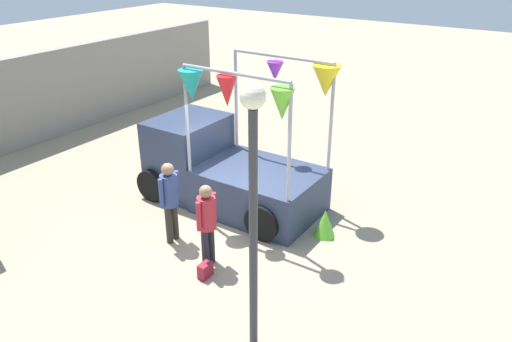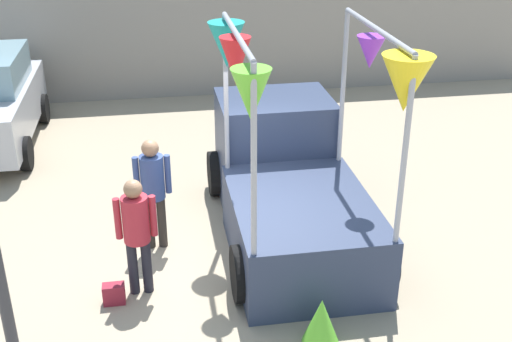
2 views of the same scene
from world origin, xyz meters
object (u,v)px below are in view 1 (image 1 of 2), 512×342
at_px(person_customer, 207,218).
at_px(person_vendor, 170,195).
at_px(street_lamp, 253,189).
at_px(folded_kite_bundle_lime, 325,223).
at_px(vendor_truck, 222,164).
at_px(handbag, 205,270).

distance_m(person_customer, person_vendor, 1.13).
relative_size(street_lamp, folded_kite_bundle_lime, 6.67).
xyz_separation_m(person_customer, street_lamp, (-1.22, -1.83, 1.62)).
height_order(vendor_truck, person_vendor, vendor_truck).
height_order(handbag, folded_kite_bundle_lime, folded_kite_bundle_lime).
xyz_separation_m(handbag, street_lamp, (-0.87, -1.63, 2.47)).
distance_m(street_lamp, folded_kite_bundle_lime, 4.05).
relative_size(vendor_truck, handbag, 14.85).
bearing_deg(street_lamp, vendor_truck, 42.54).
bearing_deg(vendor_truck, person_vendor, -173.53).
xyz_separation_m(person_customer, folded_kite_bundle_lime, (2.08, -1.37, -0.69)).
xyz_separation_m(vendor_truck, street_lamp, (-3.45, -3.16, 1.72)).
height_order(person_vendor, folded_kite_bundle_lime, person_vendor).
bearing_deg(folded_kite_bundle_lime, vendor_truck, 86.89).
bearing_deg(vendor_truck, folded_kite_bundle_lime, -93.11).
bearing_deg(person_customer, person_vendor, 78.07).
bearing_deg(person_vendor, street_lamp, -116.36).
xyz_separation_m(vendor_truck, folded_kite_bundle_lime, (-0.15, -2.70, -0.59)).
bearing_deg(folded_kite_bundle_lime, handbag, 154.26).
xyz_separation_m(person_customer, person_vendor, (0.23, 1.11, 0.04)).
distance_m(vendor_truck, handbag, 3.09).
bearing_deg(person_customer, folded_kite_bundle_lime, -33.40).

